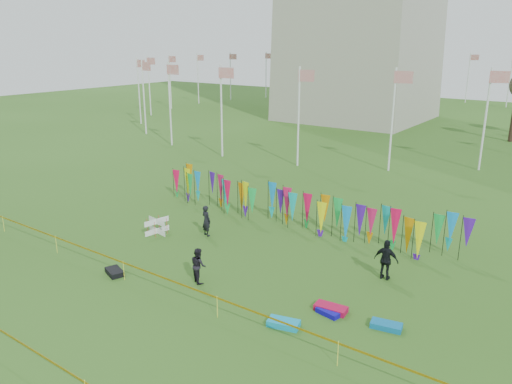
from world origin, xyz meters
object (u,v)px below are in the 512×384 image
Objects in this scene: person_mid at (198,265)px; kite_bag_black at (115,272)px; kite_bag_turquoise at (284,323)px; kite_bag_red at (331,308)px; person_left at (206,221)px; person_right at (386,260)px; kite_bag_teal at (386,326)px; kite_bag_blue at (329,312)px; box_kite at (157,226)px.

kite_bag_black is (-3.50, -1.67, -0.65)m from person_mid.
kite_bag_turquoise is 0.93× the size of kite_bag_red.
person_left is at bearing 161.00° from kite_bag_red.
person_left is 1.45× the size of kite_bag_turquoise.
kite_bag_teal is at bearing 110.18° from person_right.
kite_bag_red is at bearing 174.66° from person_left.
kite_bag_blue is at bearing 15.20° from kite_bag_black.
kite_bag_black reaches higher than kite_bag_blue.
person_mid is 3.93m from kite_bag_black.
person_mid is at bearing -169.00° from kite_bag_red.
kite_bag_red is (11.30, -1.74, -0.31)m from box_kite.
kite_bag_turquoise and kite_bag_black have the same top height.
kite_bag_red is (-0.05, 0.26, 0.02)m from kite_bag_blue.
person_left is at bearing 87.42° from kite_bag_black.
kite_bag_red is at bearing 99.88° from kite_bag_blue.
person_left is 1.69× the size of kite_bag_black.
kite_bag_red is 1.13× the size of kite_bag_teal.
kite_bag_teal is at bearing -6.94° from box_kite.
person_left is 1.82× the size of kite_bag_blue.
kite_bag_red is at bearing 16.76° from kite_bag_black.
kite_bag_red reaches higher than kite_bag_teal.
kite_bag_blue is 0.74× the size of kite_bag_red.
kite_bag_blue is 0.26m from kite_bag_red.
kite_bag_turquoise reaches higher than kite_bag_red.
box_kite reaches higher than kite_bag_blue.
person_mid is 1.55× the size of kite_bag_black.
person_mid is at bearing -171.59° from kite_bag_blue.
kite_bag_turquoise is 3.69m from kite_bag_teal.
kite_bag_black is 0.90× the size of kite_bag_teal.
person_left is at bearing 159.62° from kite_bag_blue.
person_right reaches higher than kite_bag_turquoise.
person_right is at bearing 80.20° from kite_bag_red.
person_left is 5.93m from kite_bag_black.
person_right reaches higher than kite_bag_red.
box_kite reaches higher than kite_bag_teal.
kite_bag_black is at bearing -65.59° from box_kite.
box_kite is 6.25m from person_mid.
person_left is (2.32, 1.36, 0.41)m from box_kite.
box_kite is 11.44m from kite_bag_red.
person_right is (11.95, 2.04, 0.48)m from box_kite.
kite_bag_teal is at bearing 2.57° from kite_bag_red.
box_kite is at bearing 114.41° from kite_bag_black.
person_right is 3.91m from kite_bag_red.
kite_bag_blue is at bearing 60.72° from kite_bag_turquoise.
box_kite is at bearing 170.01° from kite_bag_blue.
person_right is 1.65× the size of kite_bag_teal.
person_mid is 1.68× the size of kite_bag_blue.
box_kite is 2.72m from person_left.
person_left is 1.35× the size of kite_bag_red.
kite_bag_blue is 0.84× the size of kite_bag_teal.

